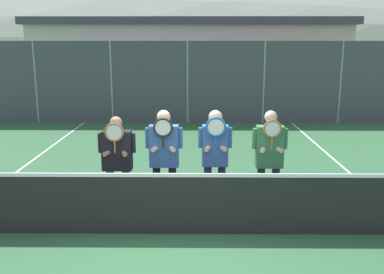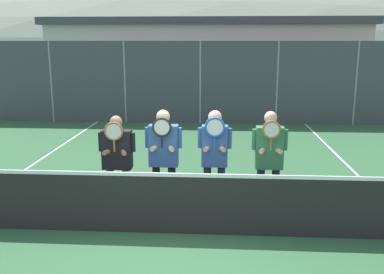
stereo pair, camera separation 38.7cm
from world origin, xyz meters
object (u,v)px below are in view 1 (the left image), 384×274
Objects in this scene: player_center_right at (215,153)px; player_center_left at (164,154)px; car_far_left at (90,91)px; car_center at (322,88)px; car_left_of_center at (210,89)px; player_leftmost at (117,158)px; player_rightmost at (269,155)px.

player_center_left is at bearing -175.62° from player_center_right.
player_center_right is at bearing -66.34° from car_far_left.
player_center_left is 11.61m from car_far_left.
car_far_left is at bearing -178.67° from car_center.
player_center_left reaches higher than car_left_of_center.
player_center_left is at bearing 3.35° from player_leftmost.
car_center reaches higher than player_leftmost.
player_rightmost reaches higher than car_far_left.
player_center_left is 12.60m from car_center.
player_rightmost is (1.74, -0.03, -0.02)m from player_center_left.
player_rightmost is 11.43m from car_left_of_center.
car_center is at bearing 69.87° from player_rightmost.
player_center_right reaches higher than car_left_of_center.
car_center is at bearing 65.77° from player_center_right.
car_center is at bearing 59.44° from player_leftmost.
car_left_of_center reaches higher than car_far_left.
player_rightmost is at bearing -62.71° from car_far_left.
car_center reaches higher than player_center_right.
player_center_left reaches higher than player_center_right.
player_center_right is (1.62, 0.11, 0.06)m from player_leftmost.
car_far_left is 1.15× the size of car_center.
player_leftmost reaches higher than car_far_left.
player_center_left reaches higher than player_rightmost.
car_center is at bearing 1.33° from car_far_left.
car_center is at bearing 62.37° from player_center_left.
player_center_left is 1.00× the size of player_rightmost.
player_center_left is at bearing -95.63° from car_left_of_center.
player_center_right reaches higher than car_far_left.
player_rightmost is 0.38× the size of car_far_left.
player_leftmost is 0.36× the size of car_far_left.
car_left_of_center is (1.90, 11.43, -0.11)m from player_leftmost.
player_rightmost reaches higher than car_left_of_center.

